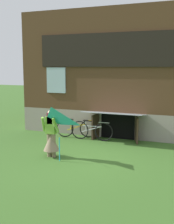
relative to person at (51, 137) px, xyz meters
name	(u,v)px	position (x,y,z in m)	size (l,w,h in m)	color
ground_plane	(81,158)	(0.97, 0.22, -0.65)	(60.00, 60.00, 0.00)	#386023
log_house	(126,72)	(0.97, 5.85, 2.00)	(8.27, 6.39, 5.30)	gray
person	(51,137)	(0.00, 0.00, 0.00)	(0.61, 0.52, 1.56)	#7F6B51
kite	(51,121)	(0.32, -0.54, 0.66)	(1.03, 0.98, 1.65)	#2DB2CC
bicycle_silver	(92,131)	(0.42, 2.57, -0.26)	(1.78, 0.09, 0.81)	black
bicycle_yellow	(77,128)	(-0.34, 2.80, -0.28)	(1.62, 0.60, 0.77)	black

